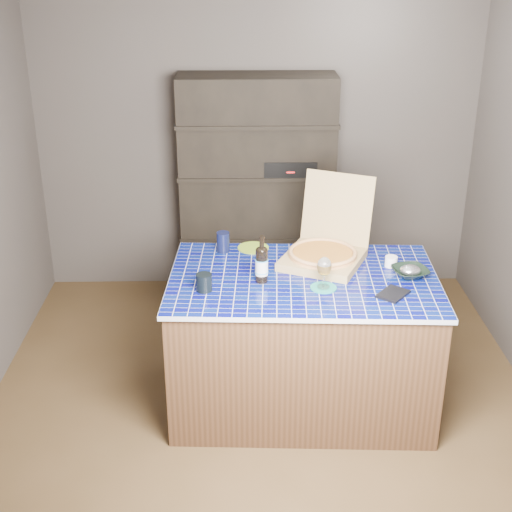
{
  "coord_description": "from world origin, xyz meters",
  "views": [
    {
      "loc": [
        -0.12,
        -3.84,
        2.71
      ],
      "look_at": [
        -0.04,
        0.0,
        1.01
      ],
      "focal_mm": 50.0,
      "sensor_mm": 36.0,
      "label": 1
    }
  ],
  "objects_px": {
    "bowl": "(410,272)",
    "dvd_case": "(393,294)",
    "pizza_box": "(324,251)",
    "mead_bottle": "(262,264)",
    "wine_glass": "(324,267)",
    "kitchen_island": "(302,341)"
  },
  "relations": [
    {
      "from": "pizza_box",
      "to": "bowl",
      "type": "bearing_deg",
      "value": 0.01
    },
    {
      "from": "wine_glass",
      "to": "kitchen_island",
      "type": "bearing_deg",
      "value": 124.34
    },
    {
      "from": "mead_bottle",
      "to": "dvd_case",
      "type": "bearing_deg",
      "value": -14.47
    },
    {
      "from": "kitchen_island",
      "to": "pizza_box",
      "type": "height_order",
      "value": "pizza_box"
    },
    {
      "from": "pizza_box",
      "to": "mead_bottle",
      "type": "relative_size",
      "value": 2.39
    },
    {
      "from": "pizza_box",
      "to": "wine_glass",
      "type": "xyz_separation_m",
      "value": [
        -0.04,
        -0.37,
        0.06
      ]
    },
    {
      "from": "pizza_box",
      "to": "wine_glass",
      "type": "relative_size",
      "value": 3.65
    },
    {
      "from": "mead_bottle",
      "to": "dvd_case",
      "type": "relative_size",
      "value": 1.57
    },
    {
      "from": "dvd_case",
      "to": "bowl",
      "type": "xyz_separation_m",
      "value": [
        0.15,
        0.24,
        0.02
      ]
    },
    {
      "from": "pizza_box",
      "to": "wine_glass",
      "type": "height_order",
      "value": "pizza_box"
    },
    {
      "from": "bowl",
      "to": "wine_glass",
      "type": "bearing_deg",
      "value": -164.33
    },
    {
      "from": "wine_glass",
      "to": "bowl",
      "type": "bearing_deg",
      "value": 15.67
    },
    {
      "from": "kitchen_island",
      "to": "wine_glass",
      "type": "distance_m",
      "value": 0.6
    },
    {
      "from": "wine_glass",
      "to": "dvd_case",
      "type": "relative_size",
      "value": 1.03
    },
    {
      "from": "bowl",
      "to": "dvd_case",
      "type": "bearing_deg",
      "value": -121.37
    },
    {
      "from": "pizza_box",
      "to": "dvd_case",
      "type": "relative_size",
      "value": 3.75
    },
    {
      "from": "mead_bottle",
      "to": "kitchen_island",
      "type": "bearing_deg",
      "value": 11.89
    },
    {
      "from": "mead_bottle",
      "to": "wine_glass",
      "type": "distance_m",
      "value": 0.37
    },
    {
      "from": "kitchen_island",
      "to": "wine_glass",
      "type": "bearing_deg",
      "value": -52.98
    },
    {
      "from": "kitchen_island",
      "to": "dvd_case",
      "type": "relative_size",
      "value": 8.92
    },
    {
      "from": "mead_bottle",
      "to": "bowl",
      "type": "xyz_separation_m",
      "value": [
        0.89,
        0.05,
        -0.09
      ]
    },
    {
      "from": "kitchen_island",
      "to": "dvd_case",
      "type": "height_order",
      "value": "dvd_case"
    }
  ]
}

